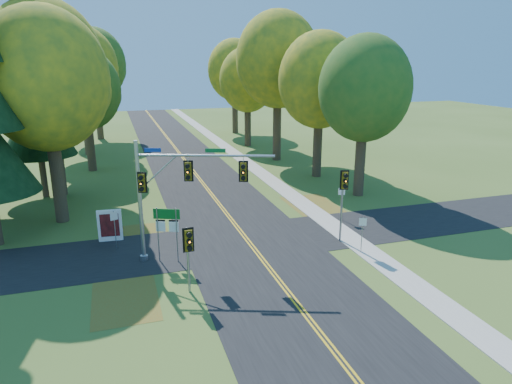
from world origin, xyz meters
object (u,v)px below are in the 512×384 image
object	(u,v)px
traffic_mast	(173,186)
info_kiosk	(110,226)
east_signal_pole	(344,188)
route_sign_cluster	(167,224)

from	to	relation	value
traffic_mast	info_kiosk	xyz separation A→B (m)	(-3.44, 4.16, -3.34)
traffic_mast	east_signal_pole	world-z (taller)	traffic_mast
route_sign_cluster	info_kiosk	size ratio (longest dim) A/B	1.56
route_sign_cluster	info_kiosk	distance (m)	5.20
east_signal_pole	info_kiosk	distance (m)	14.36
traffic_mast	route_sign_cluster	world-z (taller)	traffic_mast
info_kiosk	east_signal_pole	bearing A→B (deg)	-13.69
traffic_mast	route_sign_cluster	distance (m)	2.18
traffic_mast	info_kiosk	distance (m)	6.35
traffic_mast	info_kiosk	size ratio (longest dim) A/B	3.52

